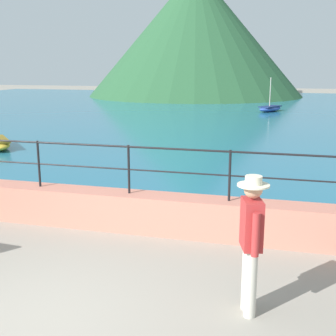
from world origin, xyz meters
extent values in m
plane|color=gray|center=(0.00, 0.00, 0.00)|extent=(120.00, 120.00, 0.00)
cube|color=tan|center=(0.00, 3.20, 0.35)|extent=(20.00, 0.56, 0.70)
cylinder|color=black|center=(-1.84, 3.20, 1.15)|extent=(0.04, 0.04, 0.90)
cylinder|color=black|center=(0.00, 3.20, 1.15)|extent=(0.04, 0.04, 0.90)
cylinder|color=black|center=(1.84, 3.20, 1.15)|extent=(0.04, 0.04, 0.90)
cylinder|color=black|center=(0.00, 3.20, 1.57)|extent=(18.40, 0.04, 0.04)
cylinder|color=black|center=(0.00, 3.20, 1.15)|extent=(18.40, 0.03, 0.03)
cube|color=#236B89|center=(0.00, 25.84, 0.03)|extent=(64.00, 44.32, 0.06)
cone|color=#285633|center=(-6.35, 40.75, 6.17)|extent=(21.50, 21.50, 12.34)
cylinder|color=beige|center=(2.41, 0.77, 0.43)|extent=(0.15, 0.15, 0.86)
cylinder|color=beige|center=(2.36, 0.94, 0.43)|extent=(0.15, 0.15, 0.86)
cube|color=#B22D2D|center=(2.39, 0.86, 1.16)|extent=(0.31, 0.41, 0.60)
cylinder|color=#B22D2D|center=(2.45, 0.63, 1.12)|extent=(0.09, 0.09, 0.52)
cylinder|color=#B22D2D|center=(2.32, 1.09, 1.12)|extent=(0.09, 0.09, 0.52)
sphere|color=tan|center=(2.39, 0.86, 1.59)|extent=(0.22, 0.22, 0.22)
cylinder|color=beige|center=(2.39, 0.86, 1.64)|extent=(0.38, 0.38, 0.02)
cylinder|color=beige|center=(2.39, 0.86, 1.70)|extent=(0.20, 0.20, 0.10)
ellipsoid|color=#2D4C9E|center=(1.77, 25.86, 0.24)|extent=(1.85, 2.46, 0.36)
cube|color=navy|center=(1.77, 25.86, 0.39)|extent=(1.52, 1.99, 0.06)
cylinder|color=#B2A899|center=(1.73, 25.78, 1.35)|extent=(0.06, 0.06, 1.86)
camera|label=1|loc=(2.68, -4.15, 2.99)|focal=46.94mm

